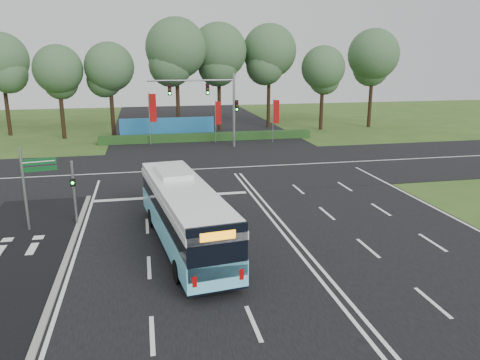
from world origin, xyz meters
The scene contains 15 objects.
ground centered at (0.00, 0.00, 0.00)m, with size 120.00×120.00×0.00m, color #30531B.
road_main centered at (0.00, 0.00, 0.02)m, with size 20.00×120.00×0.04m, color black.
road_cross centered at (0.00, 12.00, 0.03)m, with size 120.00×14.00×0.05m, color black.
bike_path centered at (-12.50, -3.00, 0.03)m, with size 5.00×18.00×0.06m, color black.
kerb_strip centered at (-10.10, -3.00, 0.06)m, with size 0.25×18.00×0.12m, color gray.
city_bus centered at (-4.90, -2.97, 1.59)m, with size 3.68×11.17×3.15m.
pedestrian_signal centered at (-10.20, 1.03, 1.87)m, with size 0.30×0.42×3.43m.
street_sign centered at (-12.13, 0.73, 2.67)m, with size 1.64×0.41×4.28m.
banner_flag_left centered at (-5.64, 23.41, 3.32)m, with size 0.74×0.23×5.14m.
banner_flag_mid centered at (0.82, 23.02, 2.80)m, with size 0.63×0.14×4.28m.
banner_flag_right centered at (6.59, 22.20, 2.88)m, with size 0.61×0.30×4.41m.
traffic_light_gantry centered at (0.21, 20.50, 4.66)m, with size 8.41×0.28×7.00m.
hedge centered at (0.00, 24.50, 0.40)m, with size 22.00×1.20×0.80m, color #173714.
blue_hoarding centered at (-4.00, 27.00, 1.10)m, with size 10.00×0.30×2.20m, color #1B5F95.
eucalyptus_row centered at (0.88, 30.59, 8.53)m, with size 47.97×9.56×12.66m.
Camera 1 is at (-6.52, -23.33, 8.60)m, focal length 35.00 mm.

